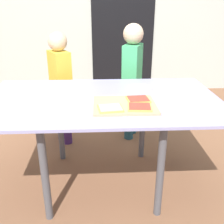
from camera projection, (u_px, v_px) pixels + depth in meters
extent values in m
plane|color=brown|center=(103.00, 181.00, 2.03)|extent=(16.00, 16.00, 0.00)
cube|color=black|center=(123.00, 23.00, 3.76)|extent=(0.90, 0.02, 2.00)
cube|color=#908CB8|center=(102.00, 99.00, 1.77)|extent=(1.59, 0.93, 0.02)
cylinder|color=#4C4C51|center=(45.00, 174.00, 1.57)|extent=(0.05, 0.05, 0.67)
cylinder|color=#4C4C51|center=(160.00, 171.00, 1.60)|extent=(0.05, 0.05, 0.67)
cylinder|color=#4C4C51|center=(60.00, 124.00, 2.21)|extent=(0.05, 0.05, 0.67)
cylinder|color=#4C4C51|center=(143.00, 122.00, 2.24)|extent=(0.05, 0.05, 0.67)
cube|color=tan|center=(125.00, 105.00, 1.63)|extent=(0.39, 0.32, 0.02)
cube|color=gold|center=(140.00, 107.00, 1.56)|extent=(0.15, 0.14, 0.01)
cube|color=red|center=(140.00, 106.00, 1.56)|extent=(0.14, 0.13, 0.00)
cube|color=gold|center=(110.00, 108.00, 1.55)|extent=(0.16, 0.14, 0.01)
cube|color=#F8D797|center=(110.00, 107.00, 1.54)|extent=(0.14, 0.13, 0.00)
cube|color=gold|center=(138.00, 99.00, 1.69)|extent=(0.15, 0.14, 0.01)
cube|color=red|center=(138.00, 98.00, 1.68)|extent=(0.14, 0.13, 0.00)
cylinder|color=white|center=(139.00, 88.00, 1.97)|extent=(0.18, 0.18, 0.01)
cylinder|color=#43235D|center=(61.00, 112.00, 2.60)|extent=(0.09, 0.09, 0.54)
cylinder|color=#43235D|center=(66.00, 117.00, 2.49)|extent=(0.09, 0.09, 0.54)
cube|color=gold|center=(60.00, 70.00, 2.38)|extent=(0.24, 0.28, 0.34)
sphere|color=#E3B587|center=(58.00, 41.00, 2.28)|extent=(0.17, 0.17, 0.17)
cylinder|color=#264F5B|center=(133.00, 109.00, 2.70)|extent=(0.09, 0.09, 0.53)
cylinder|color=#264F5B|center=(129.00, 114.00, 2.58)|extent=(0.09, 0.09, 0.53)
cube|color=#3FA566|center=(132.00, 66.00, 2.46)|extent=(0.22, 0.27, 0.39)
sphere|color=#D3AF8C|center=(133.00, 34.00, 2.35)|extent=(0.18, 0.18, 0.18)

